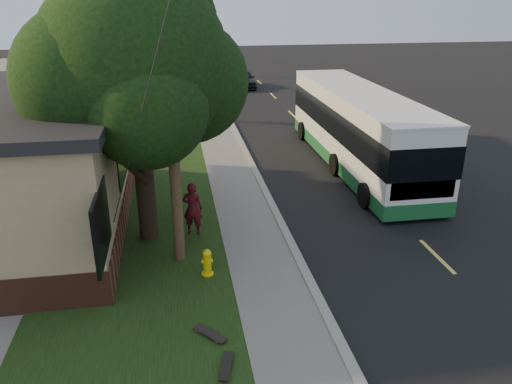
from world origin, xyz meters
TOP-DOWN VIEW (x-y plane):
  - ground at (0.00, 0.00)m, footprint 120.00×120.00m
  - road at (4.00, 10.00)m, footprint 8.00×80.00m
  - curb at (0.00, 10.00)m, footprint 0.25×80.00m
  - sidewalk at (-1.00, 10.00)m, footprint 2.00×80.00m
  - grass_verge at (-4.50, 10.00)m, footprint 5.00×80.00m
  - fire_hydrant at (-2.60, 0.00)m, footprint 0.32×0.32m
  - utility_pole at (-3.31, 0.99)m, footprint 2.86×3.21m
  - leafy_tree at (-4.17, 2.65)m, footprint 6.30×6.00m
  - bare_tree_near at (-3.50, 18.00)m, footprint 1.38×1.21m
  - bare_tree_far at (-3.00, 30.00)m, footprint 1.38×1.21m
  - traffic_signal at (0.50, 34.00)m, footprint 0.18×0.22m
  - transit_bus at (4.46, 8.06)m, footprint 2.78×12.03m
  - skateboarder at (-2.84, 2.52)m, footprint 0.70×0.56m
  - skateboard_main at (-2.50, -3.65)m, footprint 0.41×0.87m
  - skateboard_spare at (-2.74, -2.59)m, footprint 0.73×0.78m
  - dumpster at (-7.96, 4.32)m, footprint 1.70×1.46m
  - distant_car at (2.32, 27.72)m, footprint 1.67×4.13m

SIDE VIEW (x-z plane):
  - ground at x=0.00m, z-range 0.00..0.00m
  - road at x=4.00m, z-range 0.00..0.01m
  - grass_verge at x=-4.50m, z-range 0.00..0.07m
  - sidewalk at x=-1.00m, z-range 0.00..0.08m
  - curb at x=0.00m, z-range 0.00..0.12m
  - skateboard_main at x=-2.50m, z-range 0.09..0.17m
  - skateboard_spare at x=-2.74m, z-range 0.09..0.17m
  - fire_hydrant at x=-2.60m, z-range 0.06..0.80m
  - dumpster at x=-7.96m, z-range 0.04..1.35m
  - distant_car at x=2.32m, z-range 0.00..1.40m
  - skateboarder at x=-2.84m, z-range 0.07..1.75m
  - transit_bus at x=4.46m, z-range 0.11..3.36m
  - bare_tree_far at x=-3.00m, z-range -0.01..4.02m
  - bare_tree_near at x=-3.50m, z-range 0.00..4.30m
  - traffic_signal at x=0.50m, z-range 0.41..5.91m
  - utility_pole at x=-3.31m, z-range 0.10..9.17m
  - leafy_tree at x=-4.17m, z-range 1.27..9.07m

